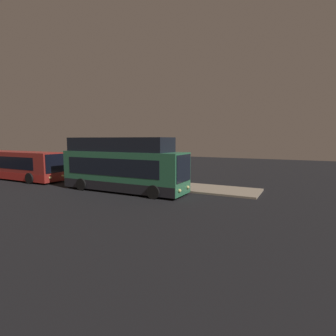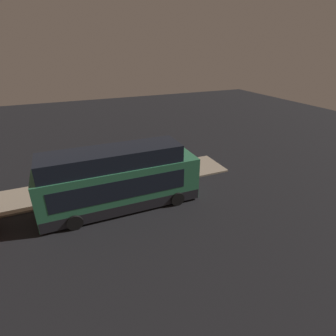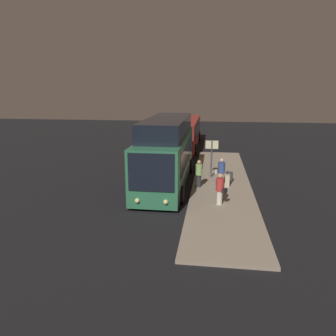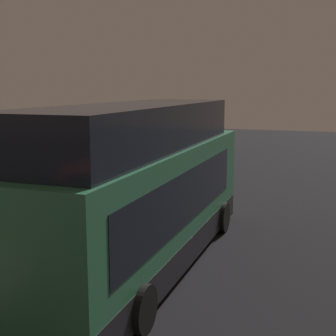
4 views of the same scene
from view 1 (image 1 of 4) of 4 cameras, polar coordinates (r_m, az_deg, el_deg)
name	(u,v)px [view 1 (image 1 of 4)]	position (r m, az deg, el deg)	size (l,w,h in m)	color
ground	(121,190)	(21.07, -10.14, -4.82)	(80.00, 80.00, 0.00)	black
platform	(144,183)	(23.77, -5.19, -3.31)	(20.00, 3.55, 0.14)	gray
bus_lead	(122,167)	(20.58, -9.90, 0.12)	(10.31, 2.85, 4.16)	#2D704C
bus_second	(14,165)	(30.85, -30.56, 0.52)	(12.44, 2.77, 2.80)	maroon
passenger_boarding	(185,176)	(21.57, 3.70, -1.77)	(0.63, 0.68, 1.63)	silver
passenger_waiting	(148,173)	(23.36, -4.36, -1.14)	(0.50, 0.65, 1.65)	silver
passenger_with_bags	(147,175)	(21.86, -4.61, -1.62)	(0.55, 0.55, 1.65)	#2D2D33
suitcase	(154,178)	(23.52, -2.99, -2.29)	(0.35, 0.26, 0.99)	beige
sign_post	(129,164)	(23.64, -8.46, 0.82)	(0.10, 0.83, 2.53)	#4C4C51
trash_bin	(146,178)	(24.18, -4.85, -2.19)	(0.44, 0.44, 0.65)	#3F3F44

